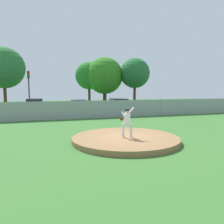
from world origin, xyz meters
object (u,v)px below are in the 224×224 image
at_px(traffic_cone_orange, 64,111).
at_px(traffic_light_near, 29,84).
at_px(pitcher_youth, 127,120).
at_px(parked_car_silver, 78,107).
at_px(baseball, 121,134).
at_px(parked_car_navy, 118,106).
at_px(parked_car_white, 35,107).

distance_m(traffic_cone_orange, traffic_light_near, 5.90).
bearing_deg(traffic_cone_orange, pitcher_youth, -83.46).
xyz_separation_m(parked_car_silver, traffic_cone_orange, (-1.51, 1.26, -0.51)).
xyz_separation_m(baseball, parked_car_navy, (4.68, 13.69, 0.50)).
bearing_deg(baseball, traffic_light_near, 107.76).
relative_size(parked_car_silver, traffic_cone_orange, 7.84).
bearing_deg(parked_car_navy, parked_car_silver, -175.92).
relative_size(pitcher_youth, baseball, 21.93).
xyz_separation_m(baseball, parked_car_white, (-4.93, 13.71, 0.54)).
bearing_deg(traffic_cone_orange, parked_car_white, -164.47).
height_order(parked_car_silver, parked_car_white, parked_car_white).
distance_m(baseball, parked_car_white, 14.58).
distance_m(pitcher_youth, parked_car_silver, 14.25).
relative_size(baseball, parked_car_white, 0.02).
bearing_deg(parked_car_white, traffic_light_near, 100.45).
height_order(baseball, parked_car_silver, parked_car_silver).
relative_size(parked_car_navy, parked_car_white, 1.04).
bearing_deg(baseball, parked_car_navy, 71.14).
bearing_deg(parked_car_silver, traffic_light_near, 141.05).
xyz_separation_m(parked_car_navy, parked_car_white, (-9.61, 0.02, 0.04)).
distance_m(baseball, parked_car_navy, 14.47).
relative_size(baseball, parked_car_silver, 0.02).
distance_m(parked_car_navy, traffic_light_near, 11.40).
bearing_deg(parked_car_navy, traffic_cone_orange, 172.04).
bearing_deg(parked_car_silver, baseball, -88.84).
bearing_deg(parked_car_white, pitcher_youth, -71.35).
height_order(parked_car_silver, traffic_cone_orange, parked_car_silver).
distance_m(baseball, traffic_light_near, 18.84).
xyz_separation_m(baseball, traffic_cone_orange, (-1.78, 14.59, -0.05)).
xyz_separation_m(pitcher_youth, traffic_light_near, (-5.67, 18.61, 2.22)).
distance_m(baseball, traffic_cone_orange, 14.70).
relative_size(baseball, parked_car_navy, 0.02).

